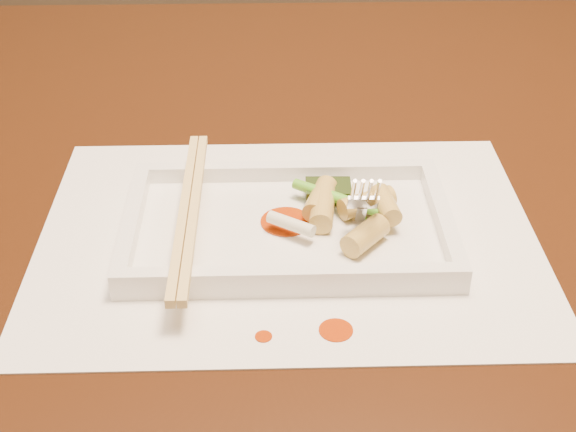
{
  "coord_description": "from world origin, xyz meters",
  "views": [
    {
      "loc": [
        0.05,
        -0.63,
        1.13
      ],
      "look_at": [
        0.06,
        -0.1,
        0.77
      ],
      "focal_mm": 50.0,
      "sensor_mm": 36.0,
      "label": 1
    }
  ],
  "objects_px": {
    "placemat": "(288,235)",
    "chopstick_a": "(184,210)",
    "fork": "(378,133)",
    "plate_base": "(288,230)",
    "table": "(220,261)"
  },
  "relations": [
    {
      "from": "plate_base",
      "to": "fork",
      "type": "height_order",
      "value": "fork"
    },
    {
      "from": "fork",
      "to": "chopstick_a",
      "type": "bearing_deg",
      "value": -173.25
    },
    {
      "from": "table",
      "to": "fork",
      "type": "relative_size",
      "value": 10.0
    },
    {
      "from": "fork",
      "to": "plate_base",
      "type": "bearing_deg",
      "value": -165.58
    },
    {
      "from": "chopstick_a",
      "to": "placemat",
      "type": "bearing_deg",
      "value": 0.0
    },
    {
      "from": "placemat",
      "to": "chopstick_a",
      "type": "xyz_separation_m",
      "value": [
        -0.08,
        0.0,
        0.03
      ]
    },
    {
      "from": "plate_base",
      "to": "fork",
      "type": "bearing_deg",
      "value": 14.42
    },
    {
      "from": "chopstick_a",
      "to": "table",
      "type": "bearing_deg",
      "value": 80.07
    },
    {
      "from": "chopstick_a",
      "to": "plate_base",
      "type": "bearing_deg",
      "value": 0.0
    },
    {
      "from": "table",
      "to": "placemat",
      "type": "height_order",
      "value": "placemat"
    },
    {
      "from": "placemat",
      "to": "fork",
      "type": "relative_size",
      "value": 2.86
    },
    {
      "from": "table",
      "to": "fork",
      "type": "xyz_separation_m",
      "value": [
        0.13,
        -0.08,
        0.18
      ]
    },
    {
      "from": "plate_base",
      "to": "fork",
      "type": "xyz_separation_m",
      "value": [
        0.07,
        0.02,
        0.08
      ]
    },
    {
      "from": "table",
      "to": "chopstick_a",
      "type": "height_order",
      "value": "chopstick_a"
    },
    {
      "from": "placemat",
      "to": "chopstick_a",
      "type": "bearing_deg",
      "value": 180.0
    }
  ]
}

